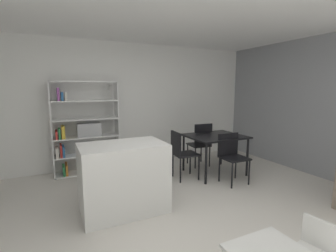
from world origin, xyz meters
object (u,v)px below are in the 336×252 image
object	(u,v)px
child_chair_right	(315,251)
dining_chair_near	(231,153)
dining_table	(215,139)
open_bookshelf	(83,130)
dining_chair_far	(201,141)
kitchen_island	(124,178)
dining_chair_island_side	(181,151)

from	to	relation	value
child_chair_right	dining_chair_near	distance (m)	2.36
child_chair_right	dining_table	world-z (taller)	dining_table
open_bookshelf	child_chair_right	size ratio (longest dim) A/B	3.24
dining_chair_near	dining_chair_far	distance (m)	0.96
child_chair_right	dining_chair_far	bearing A→B (deg)	154.52
kitchen_island	child_chair_right	distance (m)	2.25
dining_table	dining_chair_near	xyz separation A→B (m)	(0.00, -0.49, -0.16)
dining_chair_far	open_bookshelf	bearing A→B (deg)	-10.87
dining_table	dining_chair_near	distance (m)	0.51
kitchen_island	dining_chair_far	bearing A→B (deg)	30.16
dining_chair_near	child_chair_right	bearing A→B (deg)	-111.93
dining_chair_near	dining_chair_island_side	distance (m)	0.90
dining_chair_far	dining_table	bearing A→B (deg)	96.20
dining_chair_island_side	dining_chair_far	world-z (taller)	dining_chair_far
open_bookshelf	dining_chair_island_side	world-z (taller)	open_bookshelf
kitchen_island	dining_chair_island_side	bearing A→B (deg)	28.72
open_bookshelf	dining_chair_island_side	distance (m)	1.96
open_bookshelf	dining_chair_far	xyz separation A→B (m)	(2.30, -0.66, -0.33)
dining_chair_near	dining_table	bearing A→B (deg)	91.24
open_bookshelf	dining_chair_near	world-z (taller)	open_bookshelf
child_chair_right	dining_chair_island_side	xyz separation A→B (m)	(0.17, 2.66, 0.22)
kitchen_island	dining_chair_far	size ratio (longest dim) A/B	1.19
dining_chair_near	dining_chair_far	bearing A→B (deg)	91.69
open_bookshelf	dining_chair_far	distance (m)	2.42
kitchen_island	child_chair_right	xyz separation A→B (m)	(1.10, -1.96, -0.16)
kitchen_island	dining_table	distance (m)	2.14
child_chair_right	dining_chair_island_side	bearing A→B (deg)	167.04
child_chair_right	dining_chair_far	distance (m)	3.26
dining_chair_near	dining_chair_far	size ratio (longest dim) A/B	0.93
child_chair_right	dining_chair_near	xyz separation A→B (m)	(0.92, 2.16, 0.22)
open_bookshelf	dining_chair_near	size ratio (longest dim) A/B	2.08
kitchen_island	dining_chair_near	bearing A→B (deg)	5.75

